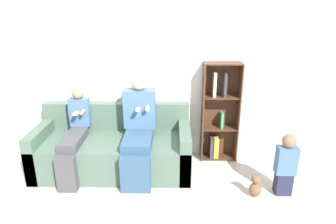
{
  "coord_description": "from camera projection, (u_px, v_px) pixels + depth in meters",
  "views": [
    {
      "loc": [
        0.58,
        -3.09,
        2.13
      ],
      "look_at": [
        0.53,
        0.59,
        0.8
      ],
      "focal_mm": 32.0,
      "sensor_mm": 36.0,
      "label": 1
    }
  ],
  "objects": [
    {
      "name": "back_wall",
      "position": [
        130.0,
        70.0,
        4.16
      ],
      "size": [
        10.0,
        0.06,
        2.55
      ],
      "color": "silver",
      "rests_on": "ground_plane"
    },
    {
      "name": "bookshelf",
      "position": [
        219.0,
        114.0,
        4.23
      ],
      "size": [
        0.51,
        0.25,
        1.41
      ],
      "color": "#4C2D1E",
      "rests_on": "ground_plane"
    },
    {
      "name": "couch",
      "position": [
        114.0,
        149.0,
        4.05
      ],
      "size": [
        2.04,
        0.89,
        0.84
      ],
      "color": "#4C6656",
      "rests_on": "ground_plane"
    },
    {
      "name": "teddy_bear",
      "position": [
        256.0,
        186.0,
        3.49
      ],
      "size": [
        0.15,
        0.12,
        0.29
      ],
      "color": "brown",
      "rests_on": "ground_plane"
    },
    {
      "name": "child_seated",
      "position": [
        74.0,
        135.0,
        3.83
      ],
      "size": [
        0.27,
        0.86,
        1.11
      ],
      "color": "#47474C",
      "rests_on": "ground_plane"
    },
    {
      "name": "adult_seated",
      "position": [
        138.0,
        126.0,
        3.84
      ],
      "size": [
        0.42,
        0.85,
        1.29
      ],
      "color": "#335170",
      "rests_on": "ground_plane"
    },
    {
      "name": "toddler_standing",
      "position": [
        286.0,
        164.0,
        3.46
      ],
      "size": [
        0.23,
        0.16,
        0.77
      ],
      "color": "#232842",
      "rests_on": "ground_plane"
    },
    {
      "name": "ground_plane",
      "position": [
        123.0,
        190.0,
        3.64
      ],
      "size": [
        14.0,
        14.0,
        0.0
      ],
      "primitive_type": "plane",
      "color": "#BCB2A8"
    }
  ]
}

